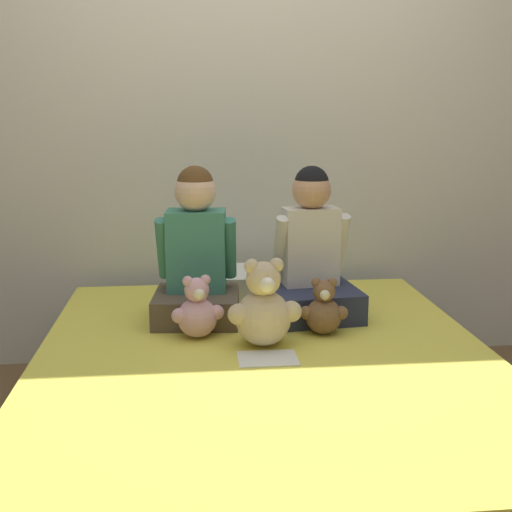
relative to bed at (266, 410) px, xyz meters
name	(u,v)px	position (x,y,z in m)	size (l,w,h in m)	color
ground_plane	(265,464)	(0.00, 0.00, -0.22)	(14.00, 14.00, 0.00)	brown
wall_behind_bed	(240,120)	(0.00, 1.13, 1.03)	(8.00, 0.06, 2.50)	silver
bed	(266,410)	(0.00, 0.00, 0.00)	(1.67, 1.97, 0.44)	#2D2D33
child_on_left	(196,257)	(-0.24, 0.44, 0.49)	(0.37, 0.36, 0.64)	brown
child_on_right	(312,260)	(0.25, 0.43, 0.46)	(0.39, 0.39, 0.63)	#282D47
teddy_bear_held_by_left_child	(197,311)	(-0.24, 0.20, 0.33)	(0.20, 0.15, 0.24)	#DBA3B2
teddy_bear_held_by_right_child	(324,310)	(0.25, 0.19, 0.32)	(0.19, 0.14, 0.23)	brown
teddy_bear_between_children	(264,309)	(0.00, 0.09, 0.36)	(0.28, 0.21, 0.33)	#D1B78E
pillow_at_headboard	(247,282)	(0.00, 0.79, 0.28)	(0.48, 0.33, 0.11)	white
sign_card	(268,358)	(0.00, -0.05, 0.23)	(0.21, 0.15, 0.00)	white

